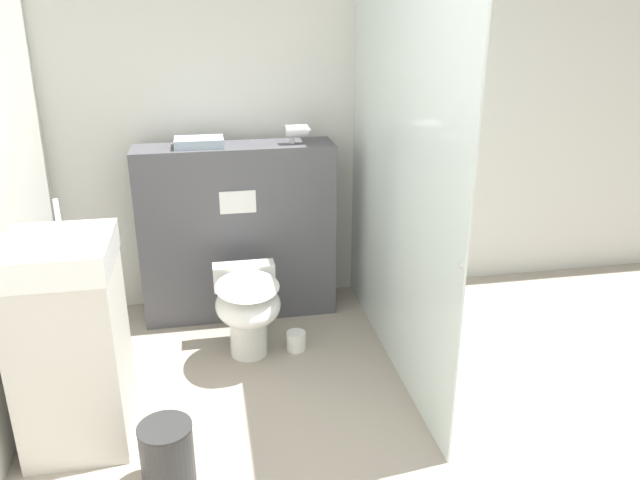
{
  "coord_description": "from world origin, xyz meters",
  "views": [
    {
      "loc": [
        -0.61,
        -1.77,
        1.96
      ],
      "look_at": [
        -0.01,
        1.36,
        0.74
      ],
      "focal_mm": 35.0,
      "sensor_mm": 36.0,
      "label": 1
    }
  ],
  "objects_px": {
    "toilet": "(248,306)",
    "sink_vanity": "(71,343)",
    "waste_bin": "(167,454)",
    "hair_drier": "(298,131)"
  },
  "relations": [
    {
      "from": "sink_vanity",
      "to": "hair_drier",
      "type": "relative_size",
      "value": 7.02
    },
    {
      "from": "sink_vanity",
      "to": "toilet",
      "type": "bearing_deg",
      "value": 34.52
    },
    {
      "from": "toilet",
      "to": "sink_vanity",
      "type": "distance_m",
      "value": 1.04
    },
    {
      "from": "waste_bin",
      "to": "hair_drier",
      "type": "bearing_deg",
      "value": 61.69
    },
    {
      "from": "sink_vanity",
      "to": "waste_bin",
      "type": "relative_size",
      "value": 3.96
    },
    {
      "from": "toilet",
      "to": "hair_drier",
      "type": "xyz_separation_m",
      "value": [
        0.39,
        0.55,
        0.89
      ]
    },
    {
      "from": "toilet",
      "to": "waste_bin",
      "type": "relative_size",
      "value": 1.91
    },
    {
      "from": "hair_drier",
      "to": "waste_bin",
      "type": "xyz_separation_m",
      "value": [
        -0.82,
        -1.52,
        -1.07
      ]
    },
    {
      "from": "toilet",
      "to": "hair_drier",
      "type": "height_order",
      "value": "hair_drier"
    },
    {
      "from": "toilet",
      "to": "waste_bin",
      "type": "height_order",
      "value": "toilet"
    }
  ]
}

